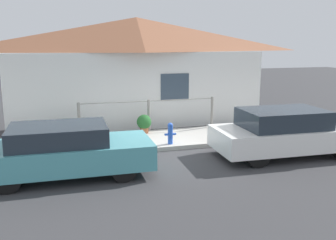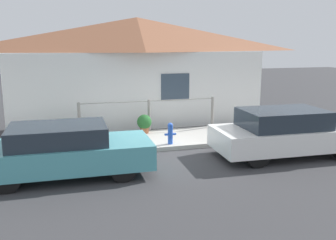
{
  "view_description": "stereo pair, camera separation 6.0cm",
  "coord_description": "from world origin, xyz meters",
  "px_view_note": "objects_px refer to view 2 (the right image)",
  "views": [
    {
      "loc": [
        -2.98,
        -10.45,
        3.28
      ],
      "look_at": [
        0.17,
        0.3,
        0.9
      ],
      "focal_mm": 40.0,
      "sensor_mm": 36.0,
      "label": 1
    },
    {
      "loc": [
        -2.92,
        -10.47,
        3.28
      ],
      "look_at": [
        0.17,
        0.3,
        0.9
      ],
      "focal_mm": 40.0,
      "sensor_mm": 36.0,
      "label": 2
    }
  ],
  "objects_px": {
    "car_right": "(286,132)",
    "potted_plant_by_fence": "(68,131)",
    "fire_hydrant": "(170,133)",
    "potted_plant_near_hydrant": "(144,123)",
    "car_left": "(64,150)"
  },
  "relations": [
    {
      "from": "fire_hydrant",
      "to": "potted_plant_near_hydrant",
      "type": "xyz_separation_m",
      "value": [
        -0.47,
        1.59,
        0.01
      ]
    },
    {
      "from": "potted_plant_near_hydrant",
      "to": "potted_plant_by_fence",
      "type": "xyz_separation_m",
      "value": [
        -2.56,
        0.01,
        -0.14
      ]
    },
    {
      "from": "potted_plant_near_hydrant",
      "to": "potted_plant_by_fence",
      "type": "height_order",
      "value": "potted_plant_near_hydrant"
    },
    {
      "from": "car_left",
      "to": "car_right",
      "type": "height_order",
      "value": "car_right"
    },
    {
      "from": "fire_hydrant",
      "to": "potted_plant_near_hydrant",
      "type": "distance_m",
      "value": 1.66
    },
    {
      "from": "car_left",
      "to": "potted_plant_by_fence",
      "type": "distance_m",
      "value": 3.26
    },
    {
      "from": "car_right",
      "to": "potted_plant_by_fence",
      "type": "relative_size",
      "value": 9.64
    },
    {
      "from": "car_right",
      "to": "potted_plant_by_fence",
      "type": "height_order",
      "value": "car_right"
    },
    {
      "from": "car_left",
      "to": "car_right",
      "type": "relative_size",
      "value": 0.97
    },
    {
      "from": "fire_hydrant",
      "to": "potted_plant_by_fence",
      "type": "height_order",
      "value": "fire_hydrant"
    },
    {
      "from": "potted_plant_by_fence",
      "to": "fire_hydrant",
      "type": "bearing_deg",
      "value": -27.89
    },
    {
      "from": "fire_hydrant",
      "to": "potted_plant_by_fence",
      "type": "bearing_deg",
      "value": 152.11
    },
    {
      "from": "car_left",
      "to": "potted_plant_by_fence",
      "type": "relative_size",
      "value": 9.34
    },
    {
      "from": "car_right",
      "to": "potted_plant_by_fence",
      "type": "xyz_separation_m",
      "value": [
        -6.03,
        3.24,
        -0.33
      ]
    },
    {
      "from": "car_left",
      "to": "potted_plant_near_hydrant",
      "type": "height_order",
      "value": "car_left"
    }
  ]
}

